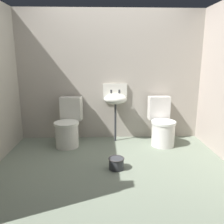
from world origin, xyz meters
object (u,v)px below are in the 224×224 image
Objects in this scene: toilet_left at (68,126)px; sink at (115,98)px; toilet_right at (162,125)px; bucket at (116,163)px.

toilet_left is 0.92m from sink.
toilet_left is 1.00× the size of toilet_right.
sink is (-0.78, 0.19, 0.43)m from toilet_right.
sink reaches higher than toilet_left.
sink is 1.28m from bucket.
toilet_right is (1.57, -0.00, 0.00)m from toilet_left.
sink is at bearing -157.81° from toilet_left.
toilet_left is at bearing 130.13° from bucket.
bucket is (0.75, -0.90, -0.24)m from toilet_left.
toilet_right is 0.91m from sink.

